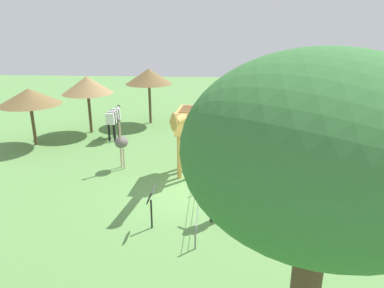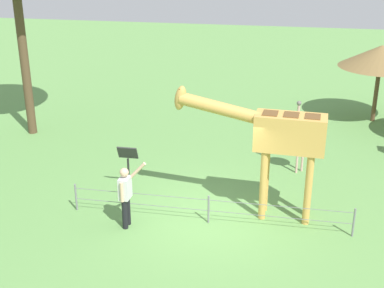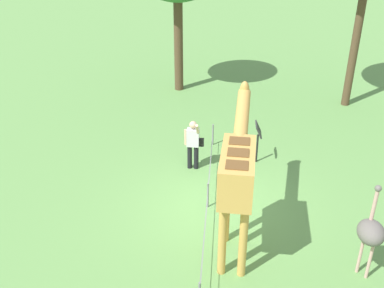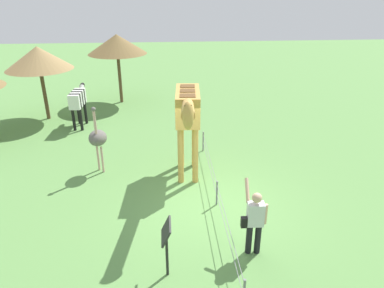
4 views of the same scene
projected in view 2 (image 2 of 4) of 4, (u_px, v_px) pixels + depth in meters
name	position (u px, v px, depth m)	size (l,w,h in m)	color
ground_plane	(210.00, 218.00, 13.50)	(60.00, 60.00, 0.00)	#60934C
giraffe	(277.00, 136.00, 12.85)	(3.81, 0.81, 3.31)	gold
visitor	(126.00, 193.00, 12.82)	(0.64, 0.58, 1.71)	black
ostrich	(301.00, 136.00, 15.67)	(0.70, 0.56, 2.25)	#CC9E93
shade_hut_aside	(381.00, 56.00, 19.50)	(3.06, 3.06, 2.94)	brown
info_sign	(128.00, 159.00, 14.66)	(0.56, 0.21, 1.32)	black
wire_fence	(209.00, 208.00, 13.15)	(7.05, 0.05, 0.75)	slate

